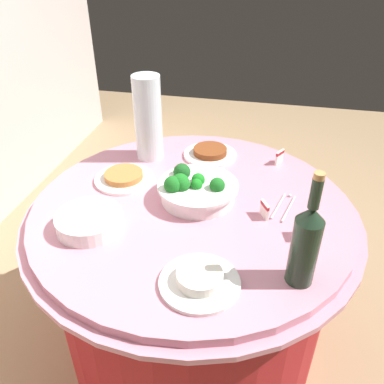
{
  "coord_description": "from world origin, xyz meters",
  "views": [
    {
      "loc": [
        -1.1,
        -0.24,
        1.53
      ],
      "look_at": [
        0.0,
        0.0,
        0.79
      ],
      "focal_mm": 37.35,
      "sensor_mm": 36.0,
      "label": 1
    }
  ],
  "objects_px": {
    "broccoli_bowl": "(195,189)",
    "serving_tongs": "(284,206)",
    "food_plate_peanuts": "(124,177)",
    "label_placard_mid": "(301,229)",
    "plate_stack": "(89,221)",
    "label_placard_rear": "(280,156)",
    "food_plate_rice": "(200,280)",
    "decorative_fruit_vase": "(148,122)",
    "wine_bottle": "(306,243)",
    "label_placard_front": "(265,209)",
    "food_plate_stir_fry": "(209,153)"
  },
  "relations": [
    {
      "from": "broccoli_bowl",
      "to": "serving_tongs",
      "type": "relative_size",
      "value": 1.68
    },
    {
      "from": "food_plate_peanuts",
      "to": "label_placard_mid",
      "type": "relative_size",
      "value": 4.0
    },
    {
      "from": "broccoli_bowl",
      "to": "label_placard_mid",
      "type": "bearing_deg",
      "value": -110.96
    },
    {
      "from": "plate_stack",
      "to": "label_placard_rear",
      "type": "relative_size",
      "value": 3.82
    },
    {
      "from": "serving_tongs",
      "to": "food_plate_peanuts",
      "type": "distance_m",
      "value": 0.6
    },
    {
      "from": "food_plate_peanuts",
      "to": "food_plate_rice",
      "type": "bearing_deg",
      "value": -140.15
    },
    {
      "from": "plate_stack",
      "to": "decorative_fruit_vase",
      "type": "distance_m",
      "value": 0.52
    },
    {
      "from": "food_plate_rice",
      "to": "decorative_fruit_vase",
      "type": "bearing_deg",
      "value": 27.25
    },
    {
      "from": "wine_bottle",
      "to": "food_plate_peanuts",
      "type": "bearing_deg",
      "value": 59.01
    },
    {
      "from": "broccoli_bowl",
      "to": "decorative_fruit_vase",
      "type": "xyz_separation_m",
      "value": [
        0.27,
        0.25,
        0.11
      ]
    },
    {
      "from": "plate_stack",
      "to": "decorative_fruit_vase",
      "type": "relative_size",
      "value": 0.62
    },
    {
      "from": "plate_stack",
      "to": "decorative_fruit_vase",
      "type": "bearing_deg",
      "value": -5.35
    },
    {
      "from": "plate_stack",
      "to": "wine_bottle",
      "type": "relative_size",
      "value": 0.62
    },
    {
      "from": "plate_stack",
      "to": "food_plate_rice",
      "type": "distance_m",
      "value": 0.42
    },
    {
      "from": "food_plate_peanuts",
      "to": "label_placard_front",
      "type": "distance_m",
      "value": 0.54
    },
    {
      "from": "serving_tongs",
      "to": "label_placard_rear",
      "type": "height_order",
      "value": "label_placard_rear"
    },
    {
      "from": "broccoli_bowl",
      "to": "decorative_fruit_vase",
      "type": "relative_size",
      "value": 0.82
    },
    {
      "from": "wine_bottle",
      "to": "label_placard_front",
      "type": "distance_m",
      "value": 0.3
    },
    {
      "from": "broccoli_bowl",
      "to": "label_placard_rear",
      "type": "height_order",
      "value": "broccoli_bowl"
    },
    {
      "from": "decorative_fruit_vase",
      "to": "label_placard_rear",
      "type": "distance_m",
      "value": 0.54
    },
    {
      "from": "plate_stack",
      "to": "label_placard_mid",
      "type": "distance_m",
      "value": 0.66
    },
    {
      "from": "broccoli_bowl",
      "to": "plate_stack",
      "type": "bearing_deg",
      "value": 127.67
    },
    {
      "from": "serving_tongs",
      "to": "label_placard_rear",
      "type": "bearing_deg",
      "value": 4.94
    },
    {
      "from": "food_plate_peanuts",
      "to": "food_plate_stir_fry",
      "type": "xyz_separation_m",
      "value": [
        0.26,
        -0.28,
        0.0
      ]
    },
    {
      "from": "serving_tongs",
      "to": "food_plate_rice",
      "type": "height_order",
      "value": "food_plate_rice"
    },
    {
      "from": "decorative_fruit_vase",
      "to": "food_plate_stir_fry",
      "type": "xyz_separation_m",
      "value": [
        0.05,
        -0.24,
        -0.14
      ]
    },
    {
      "from": "plate_stack",
      "to": "label_placard_front",
      "type": "xyz_separation_m",
      "value": [
        0.17,
        -0.54,
        0.01
      ]
    },
    {
      "from": "label_placard_mid",
      "to": "food_plate_peanuts",
      "type": "bearing_deg",
      "value": 72.64
    },
    {
      "from": "decorative_fruit_vase",
      "to": "label_placard_front",
      "type": "distance_m",
      "value": 0.6
    },
    {
      "from": "decorative_fruit_vase",
      "to": "food_plate_peanuts",
      "type": "xyz_separation_m",
      "value": [
        -0.21,
        0.04,
        -0.14
      ]
    },
    {
      "from": "plate_stack",
      "to": "decorative_fruit_vase",
      "type": "height_order",
      "value": "decorative_fruit_vase"
    },
    {
      "from": "food_plate_rice",
      "to": "food_plate_peanuts",
      "type": "bearing_deg",
      "value": 39.85
    },
    {
      "from": "wine_bottle",
      "to": "decorative_fruit_vase",
      "type": "relative_size",
      "value": 0.99
    },
    {
      "from": "plate_stack",
      "to": "label_placard_front",
      "type": "distance_m",
      "value": 0.56
    },
    {
      "from": "wine_bottle",
      "to": "label_placard_front",
      "type": "relative_size",
      "value": 6.11
    },
    {
      "from": "broccoli_bowl",
      "to": "food_plate_peanuts",
      "type": "xyz_separation_m",
      "value": [
        0.07,
        0.29,
        -0.03
      ]
    },
    {
      "from": "food_plate_stir_fry",
      "to": "label_placard_front",
      "type": "height_order",
      "value": "label_placard_front"
    },
    {
      "from": "broccoli_bowl",
      "to": "serving_tongs",
      "type": "height_order",
      "value": "broccoli_bowl"
    },
    {
      "from": "label_placard_rear",
      "to": "food_plate_peanuts",
      "type": "bearing_deg",
      "value": 114.58
    },
    {
      "from": "serving_tongs",
      "to": "food_plate_peanuts",
      "type": "bearing_deg",
      "value": 85.18
    },
    {
      "from": "food_plate_rice",
      "to": "food_plate_peanuts",
      "type": "relative_size",
      "value": 1.0
    },
    {
      "from": "broccoli_bowl",
      "to": "food_plate_stir_fry",
      "type": "distance_m",
      "value": 0.33
    },
    {
      "from": "wine_bottle",
      "to": "label_placard_rear",
      "type": "bearing_deg",
      "value": 6.41
    },
    {
      "from": "label_placard_front",
      "to": "label_placard_rear",
      "type": "distance_m",
      "value": 0.38
    },
    {
      "from": "broccoli_bowl",
      "to": "label_placard_front",
      "type": "distance_m",
      "value": 0.25
    },
    {
      "from": "wine_bottle",
      "to": "food_plate_stir_fry",
      "type": "relative_size",
      "value": 1.53
    },
    {
      "from": "serving_tongs",
      "to": "label_placard_front",
      "type": "relative_size",
      "value": 3.03
    },
    {
      "from": "label_placard_front",
      "to": "plate_stack",
      "type": "bearing_deg",
      "value": 107.96
    },
    {
      "from": "plate_stack",
      "to": "food_plate_rice",
      "type": "height_order",
      "value": "plate_stack"
    },
    {
      "from": "decorative_fruit_vase",
      "to": "serving_tongs",
      "type": "xyz_separation_m",
      "value": [
        -0.26,
        -0.55,
        -0.15
      ]
    }
  ]
}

